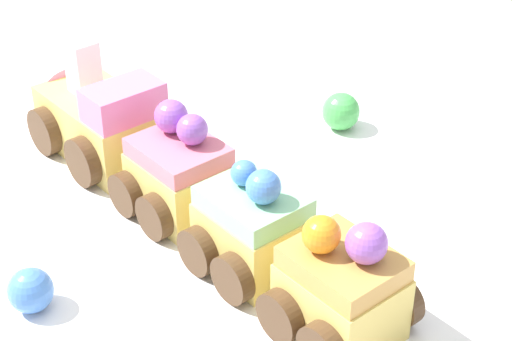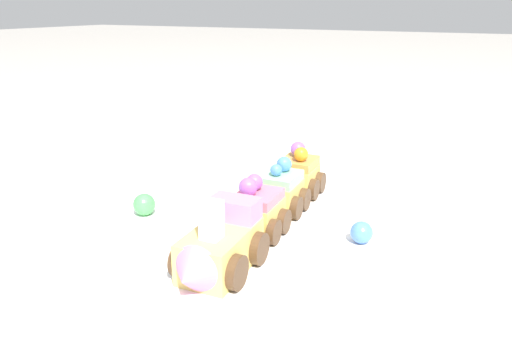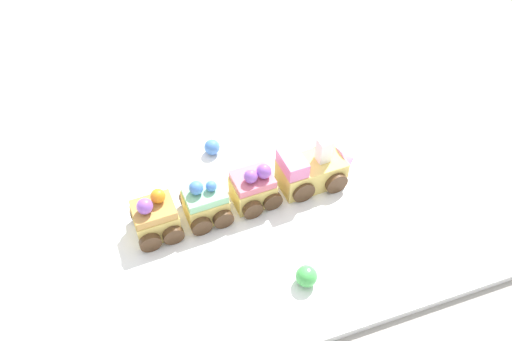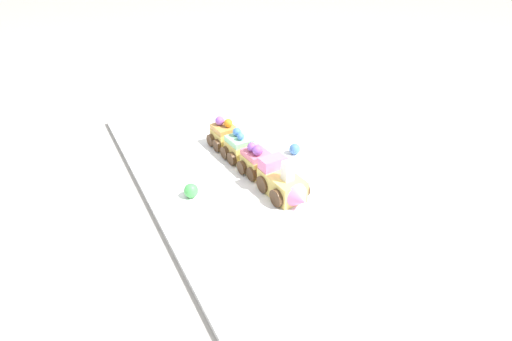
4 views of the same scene
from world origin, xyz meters
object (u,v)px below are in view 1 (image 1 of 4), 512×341
object	(u,v)px
cake_car_strawberry	(177,173)
gumball_blue	(31,290)
gumball_green	(341,111)
cake_car_mint	(253,230)
cake_train_locomotive	(96,117)
cake_car_caramel	(341,291)

from	to	relation	value
cake_car_strawberry	gumball_blue	world-z (taller)	cake_car_strawberry
gumball_green	gumball_blue	xyz separation A→B (m)	(-0.05, 0.27, -0.00)
cake_car_mint	gumball_green	world-z (taller)	cake_car_mint
cake_train_locomotive	cake_car_mint	xyz separation A→B (m)	(-0.17, -0.01, -0.00)
cake_car_strawberry	cake_car_caramel	xyz separation A→B (m)	(-0.15, -0.01, 0.00)
cake_car_strawberry	cake_car_caramel	bearing A→B (deg)	179.76
cake_car_caramel	gumball_green	xyz separation A→B (m)	(0.16, -0.14, -0.01)
gumball_green	gumball_blue	world-z (taller)	gumball_green
cake_train_locomotive	gumball_green	world-z (taller)	cake_train_locomotive
gumball_blue	cake_car_strawberry	bearing A→B (deg)	-73.57
cake_car_caramel	cake_train_locomotive	bearing A→B (deg)	-0.01
cake_car_strawberry	cake_train_locomotive	bearing A→B (deg)	0.35
cake_car_mint	cake_car_caramel	distance (m)	0.07
gumball_green	cake_train_locomotive	bearing A→B (deg)	62.88
cake_train_locomotive	cake_car_mint	size ratio (longest dim) A/B	1.75
cake_car_strawberry	gumball_green	bearing A→B (deg)	-87.79
cake_car_mint	gumball_green	size ratio (longest dim) A/B	2.51
cake_car_mint	cake_car_caramel	world-z (taller)	cake_car_caramel
cake_car_caramel	gumball_blue	bearing A→B (deg)	44.14
cake_car_mint	cake_car_caramel	size ratio (longest dim) A/B	0.98
cake_train_locomotive	cake_car_caramel	xyz separation A→B (m)	(-0.24, -0.02, 0.00)
cake_car_caramel	gumball_blue	xyz separation A→B (m)	(0.11, 0.12, -0.01)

